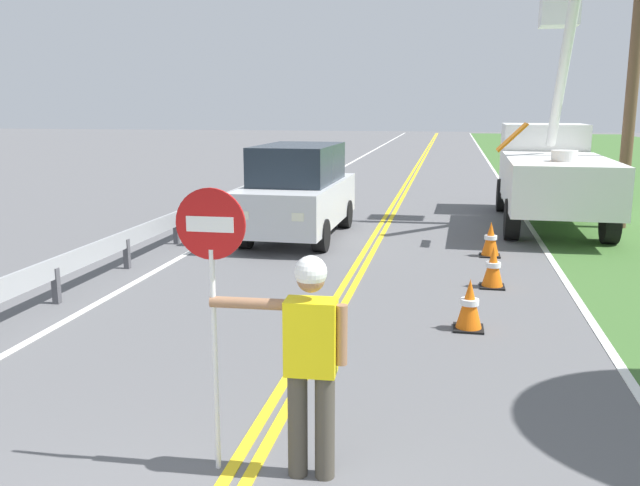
# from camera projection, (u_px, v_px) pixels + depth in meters

# --- Properties ---
(centerline_yellow_left) EXTENTS (0.11, 110.00, 0.01)m
(centerline_yellow_left) POSITION_uv_depth(u_px,v_px,m) (398.00, 195.00, 22.48)
(centerline_yellow_left) COLOR yellow
(centerline_yellow_left) RESTS_ON ground
(centerline_yellow_right) EXTENTS (0.11, 110.00, 0.01)m
(centerline_yellow_right) POSITION_uv_depth(u_px,v_px,m) (404.00, 196.00, 22.45)
(centerline_yellow_right) COLOR yellow
(centerline_yellow_right) RESTS_ON ground
(edge_line_right) EXTENTS (0.12, 110.00, 0.01)m
(edge_line_right) POSITION_uv_depth(u_px,v_px,m) (512.00, 198.00, 21.79)
(edge_line_right) COLOR silver
(edge_line_right) RESTS_ON ground
(edge_line_left) EXTENTS (0.12, 110.00, 0.01)m
(edge_line_left) POSITION_uv_depth(u_px,v_px,m) (297.00, 193.00, 23.14)
(edge_line_left) COLOR silver
(edge_line_left) RESTS_ON ground
(flagger_worker) EXTENTS (1.09, 0.26, 1.83)m
(flagger_worker) POSITION_uv_depth(u_px,v_px,m) (310.00, 353.00, 5.22)
(flagger_worker) COLOR #474238
(flagger_worker) RESTS_ON ground
(stop_sign_paddle) EXTENTS (0.56, 0.04, 2.33)m
(stop_sign_paddle) POSITION_uv_depth(u_px,v_px,m) (212.00, 267.00, 5.20)
(stop_sign_paddle) COLOR silver
(stop_sign_paddle) RESTS_ON ground
(utility_bucket_truck) EXTENTS (2.80, 6.86, 5.67)m
(utility_bucket_truck) POSITION_uv_depth(u_px,v_px,m) (550.00, 167.00, 16.99)
(utility_bucket_truck) COLOR white
(utility_bucket_truck) RESTS_ON ground
(oncoming_suv_nearest) EXTENTS (1.99, 4.64, 2.10)m
(oncoming_suv_nearest) POSITION_uv_depth(u_px,v_px,m) (298.00, 191.00, 15.13)
(oncoming_suv_nearest) COLOR silver
(oncoming_suv_nearest) RESTS_ON ground
(utility_pole_near) EXTENTS (1.80, 0.28, 8.64)m
(utility_pole_near) POSITION_uv_depth(u_px,v_px,m) (637.00, 38.00, 15.65)
(utility_pole_near) COLOR brown
(utility_pole_near) RESTS_ON ground
(traffic_cone_lead) EXTENTS (0.40, 0.40, 0.70)m
(traffic_cone_lead) POSITION_uv_depth(u_px,v_px,m) (469.00, 305.00, 8.92)
(traffic_cone_lead) COLOR orange
(traffic_cone_lead) RESTS_ON ground
(traffic_cone_mid) EXTENTS (0.40, 0.40, 0.70)m
(traffic_cone_mid) POSITION_uv_depth(u_px,v_px,m) (493.00, 268.00, 11.01)
(traffic_cone_mid) COLOR orange
(traffic_cone_mid) RESTS_ON ground
(traffic_cone_tail) EXTENTS (0.40, 0.40, 0.70)m
(traffic_cone_tail) POSITION_uv_depth(u_px,v_px,m) (491.00, 240.00, 13.30)
(traffic_cone_tail) COLOR orange
(traffic_cone_tail) RESTS_ON ground
(guardrail_left_shoulder) EXTENTS (0.10, 32.00, 0.71)m
(guardrail_left_shoulder) POSITION_uv_depth(u_px,v_px,m) (227.00, 199.00, 17.76)
(guardrail_left_shoulder) COLOR #9EA0A3
(guardrail_left_shoulder) RESTS_ON ground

